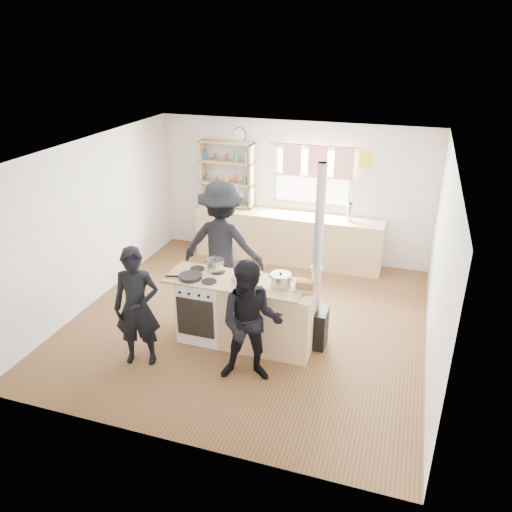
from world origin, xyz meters
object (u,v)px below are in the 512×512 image
at_px(stockpot_stove, 216,265).
at_px(person_near_right, 251,323).
at_px(stockpot_counter, 281,280).
at_px(flue_heater, 315,302).
at_px(bread_board, 305,286).
at_px(thermos, 350,212).
at_px(skillet_greens, 191,276).
at_px(cooking_island, 246,313).
at_px(roast_tray, 247,277).
at_px(person_far, 223,245).
at_px(person_near_left, 137,307).

height_order(stockpot_stove, person_near_right, person_near_right).
bearing_deg(stockpot_counter, flue_heater, 29.89).
bearing_deg(bread_board, thermos, 86.71).
relative_size(thermos, skillet_greens, 0.83).
relative_size(stockpot_counter, flue_heater, 0.11).
distance_m(cooking_island, skillet_greens, 0.88).
relative_size(roast_tray, person_near_right, 0.23).
bearing_deg(person_far, person_near_right, 118.47).
xyz_separation_m(thermos, person_far, (-1.62, -1.82, -0.08)).
xyz_separation_m(cooking_island, flue_heater, (0.88, 0.24, 0.18)).
distance_m(thermos, bread_board, 2.76).
relative_size(cooking_island, person_near_right, 1.26).
bearing_deg(skillet_greens, roast_tray, 15.85).
distance_m(stockpot_stove, stockpot_counter, 0.98).
height_order(stockpot_counter, person_near_left, person_near_left).
distance_m(thermos, flue_heater, 2.56).
bearing_deg(roast_tray, stockpot_counter, -7.25).
relative_size(bread_board, person_near_left, 0.19).
height_order(stockpot_counter, bread_board, stockpot_counter).
bearing_deg(cooking_island, thermos, 71.31).
xyz_separation_m(cooking_island, bread_board, (0.78, 0.02, 0.51)).
bearing_deg(stockpot_stove, bread_board, -7.87).
bearing_deg(stockpot_counter, person_near_right, -102.96).
bearing_deg(person_near_left, bread_board, 7.08).
bearing_deg(stockpot_counter, stockpot_stove, 169.10).
xyz_separation_m(roast_tray, bread_board, (0.78, -0.05, 0.01)).
relative_size(stockpot_counter, person_near_right, 0.17).
bearing_deg(skillet_greens, stockpot_counter, 6.79).
distance_m(roast_tray, stockpot_stove, 0.50).
bearing_deg(cooking_island, stockpot_stove, 158.54).
relative_size(cooking_island, flue_heater, 0.79).
bearing_deg(stockpot_counter, person_far, 140.83).
relative_size(thermos, stockpot_stove, 1.34).
bearing_deg(stockpot_counter, person_near_left, -153.31).
bearing_deg(bread_board, person_far, 147.53).
height_order(stockpot_stove, bread_board, stockpot_stove).
distance_m(roast_tray, stockpot_counter, 0.48).
xyz_separation_m(roast_tray, person_near_right, (0.31, -0.77, -0.19)).
distance_m(skillet_greens, person_near_left, 0.81).
distance_m(cooking_island, bread_board, 0.93).
height_order(bread_board, person_near_right, person_near_right).
xyz_separation_m(thermos, cooking_island, (-0.94, -2.77, -0.59)).
distance_m(person_near_left, person_near_right, 1.45).
distance_m(thermos, person_near_right, 3.54).
relative_size(flue_heater, person_near_right, 1.60).
distance_m(person_near_right, person_far, 1.93).
bearing_deg(skillet_greens, person_far, 88.47).
relative_size(thermos, roast_tray, 0.87).
xyz_separation_m(thermos, person_near_left, (-2.08, -3.57, -0.27)).
height_order(skillet_greens, roast_tray, roast_tray).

